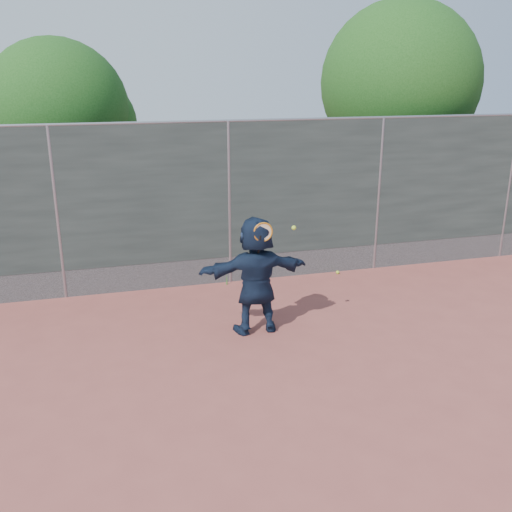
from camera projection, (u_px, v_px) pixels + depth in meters
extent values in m
plane|color=#9E4C42|center=(288.00, 369.00, 7.68)|extent=(80.00, 80.00, 0.00)
imported|color=#15233B|center=(256.00, 275.00, 8.56)|extent=(1.69, 0.56, 1.82)
sphere|color=#B7D930|center=(338.00, 272.00, 11.28)|extent=(0.07, 0.07, 0.07)
cube|color=#38423D|center=(229.00, 191.00, 10.35)|extent=(20.00, 0.04, 2.50)
cube|color=slate|center=(230.00, 269.00, 10.82)|extent=(20.00, 0.03, 0.50)
cylinder|color=gray|center=(228.00, 121.00, 9.97)|extent=(20.00, 0.05, 0.05)
cylinder|color=gray|center=(57.00, 215.00, 9.68)|extent=(0.06, 0.06, 3.00)
cylinder|color=gray|center=(229.00, 205.00, 10.43)|extent=(0.06, 0.06, 3.00)
cylinder|color=gray|center=(378.00, 196.00, 11.18)|extent=(0.06, 0.06, 3.00)
cylinder|color=gray|center=(508.00, 188.00, 11.94)|extent=(0.06, 0.06, 3.00)
torus|color=#C06B12|center=(263.00, 232.00, 8.17)|extent=(0.29, 0.04, 0.29)
cylinder|color=beige|center=(263.00, 232.00, 8.17)|extent=(0.25, 0.02, 0.25)
cylinder|color=black|center=(259.00, 245.00, 8.23)|extent=(0.03, 0.13, 0.33)
sphere|color=#B7D930|center=(294.00, 228.00, 8.26)|extent=(0.07, 0.07, 0.07)
cylinder|color=#382314|center=(392.00, 182.00, 13.64)|extent=(0.28, 0.28, 2.60)
sphere|color=#23561C|center=(400.00, 82.00, 12.93)|extent=(3.60, 3.60, 3.60)
sphere|color=#23561C|center=(422.00, 98.00, 13.41)|extent=(2.52, 2.52, 2.52)
cylinder|color=#382314|center=(67.00, 201.00, 12.55)|extent=(0.28, 0.28, 2.20)
sphere|color=#23561C|center=(57.00, 111.00, 11.96)|extent=(3.00, 3.00, 3.00)
sphere|color=#23561C|center=(88.00, 124.00, 12.38)|extent=(2.10, 2.10, 2.10)
cone|color=#387226|center=(245.00, 276.00, 10.81)|extent=(0.03, 0.03, 0.26)
cone|color=#387226|center=(259.00, 273.00, 10.89)|extent=(0.03, 0.03, 0.30)
cone|color=#387226|center=(227.00, 279.00, 10.71)|extent=(0.03, 0.03, 0.22)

